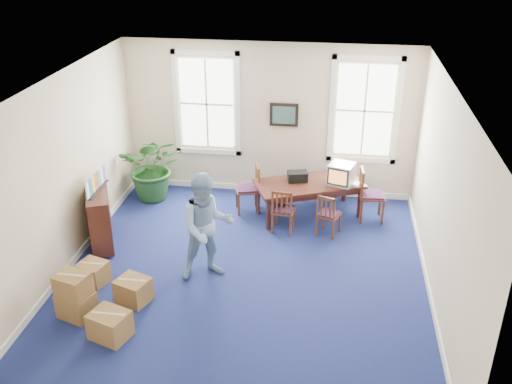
# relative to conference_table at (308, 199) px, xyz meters

# --- Properties ---
(floor) EXTENTS (6.50, 6.50, 0.00)m
(floor) POSITION_rel_conference_table_xyz_m (-0.91, -2.27, -0.35)
(floor) COLOR navy
(floor) RESTS_ON ground
(ceiling) EXTENTS (6.50, 6.50, 0.00)m
(ceiling) POSITION_rel_conference_table_xyz_m (-0.91, -2.27, 2.85)
(ceiling) COLOR white
(ceiling) RESTS_ON ground
(wall_back) EXTENTS (6.50, 0.00, 6.50)m
(wall_back) POSITION_rel_conference_table_xyz_m (-0.91, 0.98, 1.25)
(wall_back) COLOR beige
(wall_back) RESTS_ON ground
(wall_front) EXTENTS (6.50, 0.00, 6.50)m
(wall_front) POSITION_rel_conference_table_xyz_m (-0.91, -5.52, 1.25)
(wall_front) COLOR beige
(wall_front) RESTS_ON ground
(wall_left) EXTENTS (0.00, 6.50, 6.50)m
(wall_left) POSITION_rel_conference_table_xyz_m (-3.91, -2.27, 1.25)
(wall_left) COLOR beige
(wall_left) RESTS_ON ground
(wall_right) EXTENTS (0.00, 6.50, 6.50)m
(wall_right) POSITION_rel_conference_table_xyz_m (2.09, -2.27, 1.25)
(wall_right) COLOR beige
(wall_right) RESTS_ON ground
(baseboard_back) EXTENTS (6.00, 0.04, 0.12)m
(baseboard_back) POSITION_rel_conference_table_xyz_m (-0.91, 0.95, -0.29)
(baseboard_back) COLOR white
(baseboard_back) RESTS_ON ground
(baseboard_left) EXTENTS (0.04, 6.50, 0.12)m
(baseboard_left) POSITION_rel_conference_table_xyz_m (-3.88, -2.27, -0.29)
(baseboard_left) COLOR white
(baseboard_left) RESTS_ON ground
(baseboard_right) EXTENTS (0.04, 6.50, 0.12)m
(baseboard_right) POSITION_rel_conference_table_xyz_m (2.06, -2.27, -0.29)
(baseboard_right) COLOR white
(baseboard_right) RESTS_ON ground
(window_left) EXTENTS (1.40, 0.12, 2.20)m
(window_left) POSITION_rel_conference_table_xyz_m (-2.21, 0.96, 1.55)
(window_left) COLOR white
(window_left) RESTS_ON ground
(window_right) EXTENTS (1.40, 0.12, 2.20)m
(window_right) POSITION_rel_conference_table_xyz_m (0.99, 0.96, 1.55)
(window_right) COLOR white
(window_right) RESTS_ON ground
(wall_picture) EXTENTS (0.58, 0.06, 0.48)m
(wall_picture) POSITION_rel_conference_table_xyz_m (-0.61, 0.93, 1.40)
(wall_picture) COLOR black
(wall_picture) RESTS_ON ground
(conference_table) EXTENTS (2.27, 1.69, 0.70)m
(conference_table) POSITION_rel_conference_table_xyz_m (0.00, 0.00, 0.00)
(conference_table) COLOR #401C16
(conference_table) RESTS_ON ground
(crt_tv) EXTENTS (0.58, 0.60, 0.41)m
(crt_tv) POSITION_rel_conference_table_xyz_m (0.61, 0.05, 0.56)
(crt_tv) COLOR #B7B7BC
(crt_tv) RESTS_ON conference_table
(game_console) EXTENTS (0.17, 0.20, 0.04)m
(game_console) POSITION_rel_conference_table_xyz_m (0.89, 0.00, 0.37)
(game_console) COLOR white
(game_console) RESTS_ON conference_table
(equipment_bag) EXTENTS (0.43, 0.33, 0.19)m
(equipment_bag) POSITION_rel_conference_table_xyz_m (-0.23, 0.05, 0.45)
(equipment_bag) COLOR black
(equipment_bag) RESTS_ON conference_table
(chair_near_left) EXTENTS (0.45, 0.45, 0.90)m
(chair_near_left) POSITION_rel_conference_table_xyz_m (-0.42, -0.70, 0.10)
(chair_near_left) COLOR brown
(chair_near_left) RESTS_ON ground
(chair_near_right) EXTENTS (0.49, 0.49, 0.84)m
(chair_near_right) POSITION_rel_conference_table_xyz_m (0.42, -0.70, 0.07)
(chair_near_right) COLOR brown
(chair_near_right) RESTS_ON ground
(chair_end_left) EXTENTS (0.55, 0.55, 0.99)m
(chair_end_left) POSITION_rel_conference_table_xyz_m (-1.22, 0.00, 0.14)
(chair_end_left) COLOR brown
(chair_end_left) RESTS_ON ground
(chair_end_right) EXTENTS (0.51, 0.51, 1.06)m
(chair_end_right) POSITION_rel_conference_table_xyz_m (1.22, 0.00, 0.18)
(chair_end_right) COLOR brown
(chair_end_right) RESTS_ON ground
(man) EXTENTS (1.10, 1.01, 1.83)m
(man) POSITION_rel_conference_table_xyz_m (-1.50, -2.36, 0.56)
(man) COLOR #7D9EBF
(man) RESTS_ON ground
(credenza) EXTENTS (0.85, 1.32, 1.01)m
(credenza) POSITION_rel_conference_table_xyz_m (-3.66, -1.59, 0.15)
(credenza) COLOR #401C16
(credenza) RESTS_ON ground
(brochure_rack) EXTENTS (0.31, 0.77, 0.33)m
(brochure_rack) POSITION_rel_conference_table_xyz_m (-3.64, -1.59, 0.82)
(brochure_rack) COLOR #99999E
(brochure_rack) RESTS_ON credenza
(potted_plant) EXTENTS (1.40, 1.26, 1.41)m
(potted_plant) POSITION_rel_conference_table_xyz_m (-3.24, 0.30, 0.35)
(potted_plant) COLOR #1D481C
(potted_plant) RESTS_ON ground
(cardboard_boxes) EXTENTS (1.71, 1.71, 0.76)m
(cardboard_boxes) POSITION_rel_conference_table_xyz_m (-3.02, -3.59, 0.03)
(cardboard_boxes) COLOR olive
(cardboard_boxes) RESTS_ON ground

